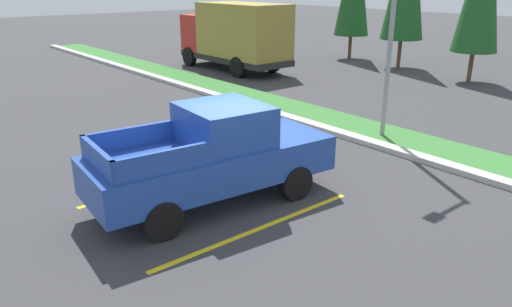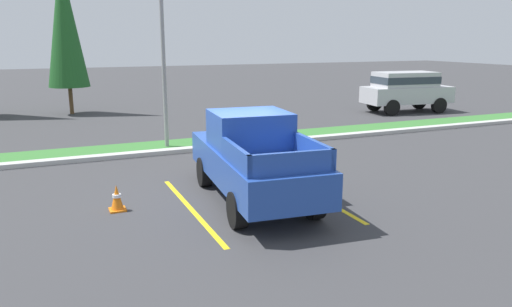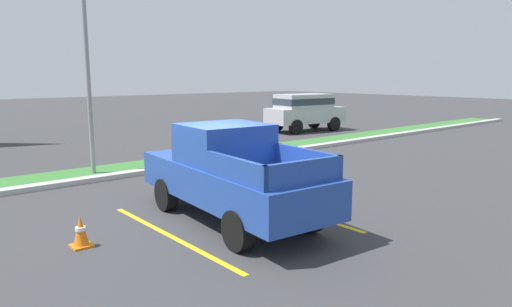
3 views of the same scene
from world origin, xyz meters
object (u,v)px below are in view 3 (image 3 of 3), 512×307
object	(u,v)px
street_light	(87,37)
pickup_truck_main	(231,174)
suv_distant	(305,109)
traffic_cone	(81,232)

from	to	relation	value
street_light	pickup_truck_main	bearing A→B (deg)	-85.10
suv_distant	street_light	distance (m)	14.47
pickup_truck_main	street_light	distance (m)	7.18
suv_distant	street_light	xyz separation A→B (m)	(-13.60, -3.88, 3.03)
suv_distant	street_light	world-z (taller)	street_light
pickup_truck_main	street_light	world-z (taller)	street_light
pickup_truck_main	suv_distant	distance (m)	16.61
traffic_cone	pickup_truck_main	bearing A→B (deg)	-9.28
pickup_truck_main	suv_distant	xyz separation A→B (m)	(13.06, 10.26, 0.20)
suv_distant	traffic_cone	world-z (taller)	suv_distant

